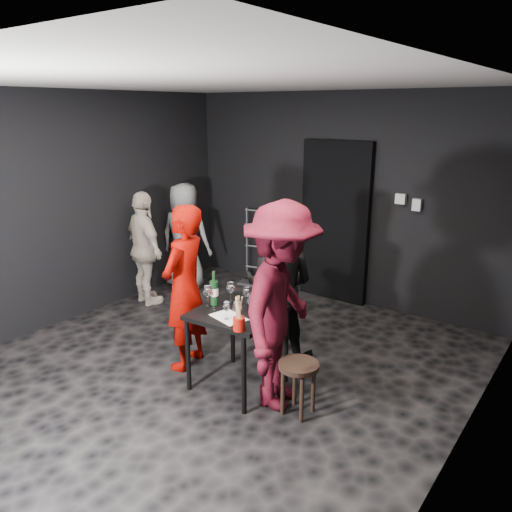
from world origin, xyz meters
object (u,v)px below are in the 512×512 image
Objects in this scene: server_red at (184,281)px; bystander_cream at (145,249)px; bystander_grey at (185,236)px; wine_bottle at (214,292)px; hand_truck at (255,269)px; woman_black at (279,284)px; breadstick_cup at (239,314)px; man_maroon at (282,287)px; tasting_table at (237,321)px; stool at (299,374)px.

server_red is 1.82m from bystander_cream.
bystander_grey is 2.62m from wine_bottle.
woman_black is (1.53, -1.65, 0.58)m from hand_truck.
bystander_grey is 3.22m from breadstick_cup.
hand_truck is 0.73× the size of bystander_grey.
woman_black reaches higher than bystander_grey.
man_maroon is 6.60× the size of wine_bottle.
server_red is 1.14m from man_maroon.
woman_black is (-0.04, 0.73, 0.13)m from tasting_table.
hand_truck is at bearing 118.84° from wine_bottle.
woman_black reaches higher than stool.
tasting_table is 0.62m from man_maroon.
server_red reaches higher than bystander_cream.
hand_truck reaches higher than wine_bottle.
tasting_table is 0.50× the size of bystander_grey.
tasting_table is 1.60× the size of stool.
bystander_grey reaches higher than stool.
tasting_table is (1.58, -2.38, 0.45)m from hand_truck.
man_maroon is 0.75m from wine_bottle.
man_maroon reaches higher than hand_truck.
wine_bottle is at bearing 123.07° from bystander_grey.
bystander_grey is (-1.61, 1.65, -0.14)m from server_red.
bystander_cream is at bearing 155.37° from wine_bottle.
man_maroon is (2.04, -2.37, 0.86)m from hand_truck.
man_maroon reaches higher than bystander_grey.
server_red is at bearing 117.12° from bystander_grey.
hand_truck is at bearing -171.18° from server_red.
server_red is at bearing 31.31° from woman_black.
woman_black reaches higher than bystander_cream.
tasting_table is at bearing 2.47° from wine_bottle.
hand_truck is 1.71m from bystander_cream.
hand_truck is at bearing -151.11° from bystander_grey.
stool is 0.26× the size of server_red.
man_maroon is (-0.22, 0.06, 0.70)m from stool.
bystander_cream is 4.73× the size of breadstick_cup.
man_maroon is at bearing 58.72° from breadstick_cup.
wine_bottle is (-0.72, -0.02, -0.20)m from man_maroon.
tasting_table is 0.35× the size of man_maroon.
hand_truck is at bearing -96.80° from bystander_cream.
bystander_cream reaches higher than hand_truck.
woman_black is at bearing -167.01° from bystander_cream.
hand_truck is 3.39× the size of wine_bottle.
hand_truck is 2.89m from tasting_table.
bystander_grey is at bearing 142.07° from breadstick_cup.
wine_bottle is at bearing 172.72° from bystander_cream.
bystander_grey reaches higher than bystander_cream.
hand_truck is at bearing 124.42° from breadstick_cup.
wine_bottle reaches higher than breadstick_cup.
tasting_table is at bearing 75.46° from man_maroon.
bystander_cream is at bearing 158.19° from tasting_table.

